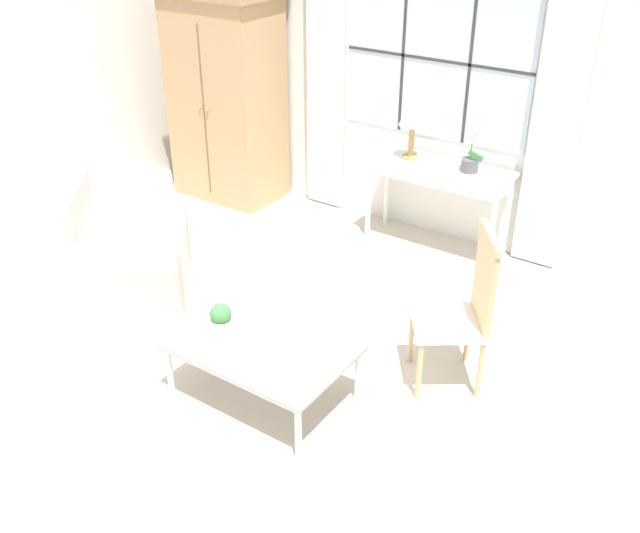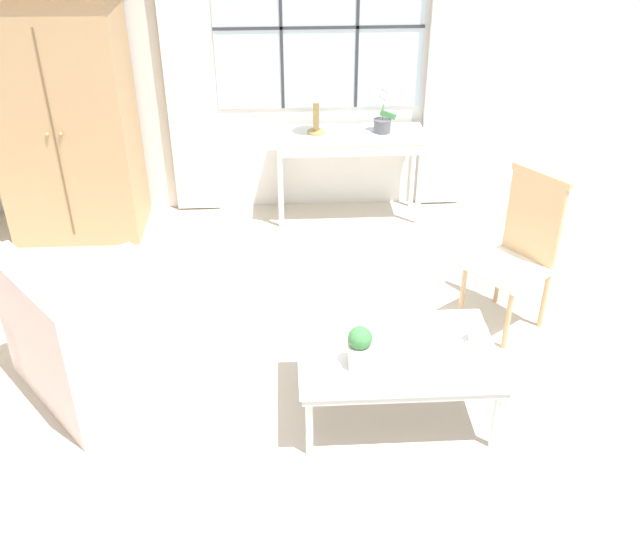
{
  "view_description": "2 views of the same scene",
  "coord_description": "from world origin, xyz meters",
  "views": [
    {
      "loc": [
        2.58,
        -2.44,
        2.95
      ],
      "look_at": [
        0.25,
        0.94,
        0.63
      ],
      "focal_mm": 40.0,
      "sensor_mm": 36.0,
      "label": 1
    },
    {
      "loc": [
        -0.31,
        -2.8,
        2.86
      ],
      "look_at": [
        -0.11,
        0.89,
        0.62
      ],
      "focal_mm": 40.0,
      "sensor_mm": 36.0,
      "label": 2
    }
  ],
  "objects": [
    {
      "name": "table_lamp",
      "position": [
        -0.04,
        2.73,
        1.11
      ],
      "size": [
        0.23,
        0.23,
        0.46
      ],
      "color": "#9E7F47",
      "rests_on": "console_table"
    },
    {
      "name": "potted_orchid",
      "position": [
        0.5,
        2.73,
        0.93
      ],
      "size": [
        0.18,
        0.14,
        0.4
      ],
      "color": "#4C4C51",
      "rests_on": "console_table"
    },
    {
      "name": "pillar_candle",
      "position": [
        0.73,
        0.33,
        0.49
      ],
      "size": [
        0.12,
        0.12,
        0.12
      ],
      "color": "silver",
      "rests_on": "coffee_table"
    },
    {
      "name": "console_table",
      "position": [
        0.23,
        2.74,
        0.68
      ],
      "size": [
        1.24,
        0.41,
        0.77
      ],
      "color": "silver",
      "rests_on": "ground_plane"
    },
    {
      "name": "wall_back_windowed",
      "position": [
        0.0,
        3.02,
        1.39
      ],
      "size": [
        7.2,
        0.14,
        2.8
      ],
      "color": "silver",
      "rests_on": "ground_plane"
    },
    {
      "name": "armchair_upholstered",
      "position": [
        -1.41,
        0.65,
        0.29
      ],
      "size": [
        1.29,
        1.3,
        0.87
      ],
      "color": "beige",
      "rests_on": "ground_plane"
    },
    {
      "name": "side_chair_wooden",
      "position": [
        1.22,
        1.15,
        0.58
      ],
      "size": [
        0.61,
        0.61,
        1.07
      ],
      "color": "white",
      "rests_on": "ground_plane"
    },
    {
      "name": "potted_plant_small",
      "position": [
        0.06,
        0.17,
        0.56
      ],
      "size": [
        0.13,
        0.13,
        0.24
      ],
      "color": "#BCB7AD",
      "rests_on": "coffee_table"
    },
    {
      "name": "ground_plane",
      "position": [
        0.0,
        0.0,
        0.0
      ],
      "size": [
        14.0,
        14.0,
        0.0
      ],
      "primitive_type": "plane",
      "color": "#BCB2A3"
    },
    {
      "name": "armoire",
      "position": [
        -2.01,
        2.63,
        1.0
      ],
      "size": [
        1.09,
        0.7,
        1.98
      ],
      "color": "tan",
      "rests_on": "ground_plane"
    },
    {
      "name": "coffee_table",
      "position": [
        0.28,
        0.28,
        0.4
      ],
      "size": [
        1.1,
        0.73,
        0.44
      ],
      "color": "silver",
      "rests_on": "ground_plane"
    }
  ]
}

